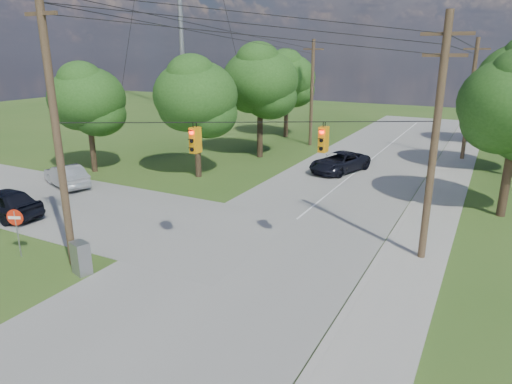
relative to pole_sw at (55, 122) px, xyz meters
The scene contains 19 objects.
ground 7.75m from the pole_sw, ahead, with size 140.00×140.00×0.00m, color #2F511B.
main_road 10.16m from the pole_sw, 34.88° to the left, with size 10.00×100.00×0.03m, color gray.
sidewalk_east 15.37m from the pole_sw, 19.08° to the left, with size 2.60×100.00×0.12m, color #9B9891.
pole_sw is the anchor object (origin of this frame).
pole_ne 15.51m from the pole_sw, 29.38° to the left, with size 2.00×0.32×10.50m.
pole_north_e 32.55m from the pole_sw, 65.48° to the left, with size 2.00×0.32×10.00m.
pole_north_w 29.62m from the pole_sw, 90.77° to the left, with size 2.00×0.32×10.00m.
power_lines 13.04m from the pole_sw, 61.30° to the left, with size 13.93×29.62×4.93m.
traffic_signals 8.24m from the pole_sw, 29.38° to the left, with size 4.91×3.27×1.05m.
tree_w_near 14.99m from the pole_sw, 103.11° to the left, with size 6.00×6.00×8.40m.
tree_w_mid 22.73m from the pole_sw, 96.06° to the left, with size 6.40×6.40×9.22m.
tree_w_far 32.90m from the pole_sw, 97.69° to the left, with size 6.00×6.00×8.73m.
tree_e_far 40.90m from the pole_sw, 66.82° to the left, with size 5.80×5.80×8.32m.
tree_cross_n 16.64m from the pole_sw, 133.29° to the left, with size 5.60×5.60×7.91m.
car_cross_dark 9.92m from the pole_sw, 164.01° to the left, with size 1.99×4.94×1.68m, color black.
car_cross_silver 13.95m from the pole_sw, 140.38° to the left, with size 1.61×4.60×1.52m, color #AAADB1.
car_main_north 22.12m from the pole_sw, 75.27° to the left, with size 2.50×5.42×1.51m, color black.
control_cabinet 5.65m from the pole_sw, 23.52° to the right, with size 0.78×0.56×1.41m, color gray.
do_not_enter_sign 5.31m from the pole_sw, 166.66° to the right, with size 0.70×0.34×2.28m.
Camera 1 is at (11.03, -12.01, 8.98)m, focal length 32.00 mm.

